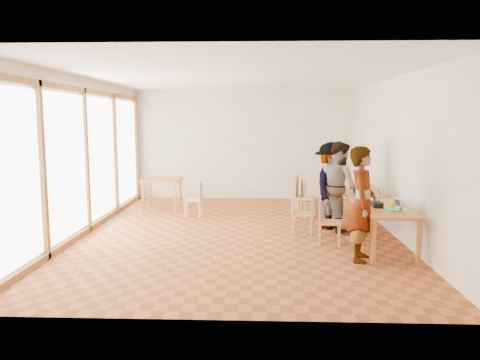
{
  "coord_description": "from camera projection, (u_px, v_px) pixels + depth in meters",
  "views": [
    {
      "loc": [
        0.4,
        -8.92,
        2.22
      ],
      "look_at": [
        0.07,
        -0.44,
        1.1
      ],
      "focal_mm": 35.0,
      "sensor_mm": 36.0,
      "label": 1
    }
  ],
  "objects": [
    {
      "name": "chair_near",
      "position": [
        325.0,
        216.0,
        8.24
      ],
      "size": [
        0.44,
        0.44,
        0.45
      ],
      "rotation": [
        0.0,
        0.0,
        -0.14
      ],
      "color": "tan",
      "rests_on": "ground"
    },
    {
      "name": "window_wall",
      "position": [
        85.0,
        156.0,
        9.06
      ],
      "size": [
        0.1,
        8.0,
        3.0
      ],
      "primitive_type": "cube",
      "color": "white",
      "rests_on": "ground"
    },
    {
      "name": "chair_empty",
      "position": [
        307.0,
        195.0,
        10.51
      ],
      "size": [
        0.45,
        0.45,
        0.45
      ],
      "rotation": [
        0.0,
        0.0,
        0.14
      ],
      "color": "tan",
      "rests_on": "ground"
    },
    {
      "name": "person_mid",
      "position": [
        339.0,
        186.0,
        9.26
      ],
      "size": [
        0.94,
        1.05,
        1.78
      ],
      "primitive_type": "imported",
      "rotation": [
        0.0,
        0.0,
        1.94
      ],
      "color": "gray",
      "rests_on": "ground"
    },
    {
      "name": "yellow_mug",
      "position": [
        394.0,
        202.0,
        7.93
      ],
      "size": [
        0.18,
        0.18,
        0.11
      ],
      "primitive_type": "imported",
      "rotation": [
        0.0,
        0.0,
        0.33
      ],
      "color": "gold",
      "rests_on": "communal_table"
    },
    {
      "name": "laptop_mid",
      "position": [
        378.0,
        194.0,
        8.79
      ],
      "size": [
        0.21,
        0.24,
        0.19
      ],
      "rotation": [
        0.0,
        0.0,
        -0.08
      ],
      "color": "green",
      "rests_on": "communal_table"
    },
    {
      "name": "black_pouch",
      "position": [
        377.0,
        204.0,
        7.8
      ],
      "size": [
        0.16,
        0.26,
        0.09
      ],
      "primitive_type": "cube",
      "color": "black",
      "rests_on": "communal_table"
    },
    {
      "name": "chair_spare",
      "position": [
        197.0,
        195.0,
        10.56
      ],
      "size": [
        0.38,
        0.38,
        0.43
      ],
      "rotation": [
        0.0,
        0.0,
        3.13
      ],
      "color": "tan",
      "rests_on": "ground"
    },
    {
      "name": "chair_far",
      "position": [
        300.0,
        192.0,
        10.51
      ],
      "size": [
        0.53,
        0.53,
        0.51
      ],
      "rotation": [
        0.0,
        0.0,
        -0.22
      ],
      "color": "tan",
      "rests_on": "ground"
    },
    {
      "name": "chair_mid",
      "position": [
        297.0,
        208.0,
        8.93
      ],
      "size": [
        0.42,
        0.42,
        0.46
      ],
      "rotation": [
        0.0,
        0.0,
        -0.05
      ],
      "color": "tan",
      "rests_on": "ground"
    },
    {
      "name": "wall_right",
      "position": [
        396.0,
        157.0,
        8.83
      ],
      "size": [
        0.1,
        8.0,
        3.0
      ],
      "primitive_type": "cube",
      "color": "#EEE4CD",
      "rests_on": "ground"
    },
    {
      "name": "pink_phone",
      "position": [
        386.0,
        197.0,
        8.75
      ],
      "size": [
        0.05,
        0.1,
        0.01
      ],
      "primitive_type": "cube",
      "color": "#C53B72",
      "rests_on": "communal_table"
    },
    {
      "name": "clear_glass",
      "position": [
        398.0,
        209.0,
        7.42
      ],
      "size": [
        0.07,
        0.07,
        0.09
      ],
      "primitive_type": "cylinder",
      "color": "silver",
      "rests_on": "communal_table"
    },
    {
      "name": "ceiling",
      "position": [
        237.0,
        75.0,
        8.75
      ],
      "size": [
        6.0,
        8.0,
        0.04
      ],
      "primitive_type": "cube",
      "color": "white",
      "rests_on": "wall_back"
    },
    {
      "name": "laptop_far",
      "position": [
        364.0,
        189.0,
        9.38
      ],
      "size": [
        0.29,
        0.31,
        0.21
      ],
      "rotation": [
        0.0,
        0.0,
        -0.37
      ],
      "color": "green",
      "rests_on": "communal_table"
    },
    {
      "name": "person_far",
      "position": [
        330.0,
        185.0,
        9.44
      ],
      "size": [
        1.0,
        1.29,
        1.75
      ],
      "primitive_type": "imported",
      "rotation": [
        0.0,
        0.0,
        1.22
      ],
      "color": "gray",
      "rests_on": "ground"
    },
    {
      "name": "communal_table",
      "position": [
        368.0,
        198.0,
        8.95
      ],
      "size": [
        0.8,
        4.0,
        0.75
      ],
      "color": "orange",
      "rests_on": "ground"
    },
    {
      "name": "wall_front",
      "position": [
        221.0,
        186.0,
        4.98
      ],
      "size": [
        6.0,
        0.1,
        3.0
      ],
      "primitive_type": "cube",
      "color": "#EEE4CD",
      "rests_on": "ground"
    },
    {
      "name": "laptop_near",
      "position": [
        396.0,
        207.0,
        7.5
      ],
      "size": [
        0.26,
        0.28,
        0.21
      ],
      "rotation": [
        0.0,
        0.0,
        0.18
      ],
      "color": "green",
      "rests_on": "communal_table"
    },
    {
      "name": "wall_back",
      "position": [
        244.0,
        145.0,
        12.91
      ],
      "size": [
        6.0,
        0.1,
        3.0
      ],
      "primitive_type": "cube",
      "color": "#EEE4CD",
      "rests_on": "ground"
    },
    {
      "name": "green_bottle",
      "position": [
        366.0,
        193.0,
        8.42
      ],
      "size": [
        0.07,
        0.07,
        0.28
      ],
      "primitive_type": "cylinder",
      "color": "#20782A",
      "rests_on": "communal_table"
    },
    {
      "name": "person_near",
      "position": [
        362.0,
        204.0,
        7.26
      ],
      "size": [
        0.59,
        0.75,
        1.8
      ],
      "primitive_type": "imported",
      "rotation": [
        0.0,
        0.0,
        1.3
      ],
      "color": "gray",
      "rests_on": "ground"
    },
    {
      "name": "side_table",
      "position": [
        162.0,
        182.0,
        11.51
      ],
      "size": [
        0.9,
        0.9,
        0.75
      ],
      "rotation": [
        0.0,
        0.0,
        -0.06
      ],
      "color": "orange",
      "rests_on": "ground"
    },
    {
      "name": "ground",
      "position": [
        237.0,
        233.0,
        9.14
      ],
      "size": [
        8.0,
        8.0,
        0.0
      ],
      "primitive_type": "plane",
      "color": "#A85628",
      "rests_on": "ground"
    },
    {
      "name": "condiment_cup",
      "position": [
        406.0,
        210.0,
        7.37
      ],
      "size": [
        0.08,
        0.08,
        0.06
      ],
      "primitive_type": "cylinder",
      "color": "white",
      "rests_on": "communal_table"
    }
  ]
}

